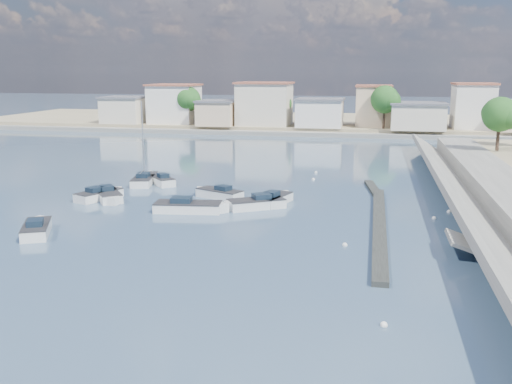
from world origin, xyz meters
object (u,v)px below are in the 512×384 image
motorboat_b (275,199)px  motorboat_f (161,181)px  motorboat_a (37,229)px  motorboat_g (109,196)px  motorboat_c (218,194)px  motorboat_h (192,207)px  motorboat_e (101,195)px  motorboat_d (253,204)px  sailboat (145,179)px

motorboat_b → motorboat_f: (-13.57, 6.43, 0.00)m
motorboat_a → motorboat_b: same height
motorboat_g → motorboat_c: bearing=17.7°
motorboat_g → motorboat_h: (9.10, -2.71, -0.00)m
motorboat_c → motorboat_f: same height
motorboat_c → motorboat_h: (-0.71, -5.84, -0.00)m
motorboat_e → motorboat_b: bearing=5.2°
motorboat_a → motorboat_c: (9.99, 14.70, 0.00)m
motorboat_f → motorboat_e: bearing=-110.9°
motorboat_d → motorboat_f: bearing=143.9°
motorboat_b → motorboat_d: 2.80m
motorboat_c → motorboat_h: 5.88m
motorboat_a → motorboat_b: size_ratio=1.00×
motorboat_e → motorboat_f: 8.50m
motorboat_b → motorboat_d: size_ratio=0.94×
motorboat_a → motorboat_b: 20.76m
motorboat_c → motorboat_h: bearing=-96.9°
motorboat_a → motorboat_f: bearing=83.5°
motorboat_e → motorboat_h: (10.03, -3.05, 0.00)m
sailboat → motorboat_g: bearing=-90.8°
motorboat_b → sailboat: size_ratio=0.56×
motorboat_b → motorboat_g: same height
motorboat_e → sailboat: sailboat is taller
motorboat_a → motorboat_h: bearing=43.7°
motorboat_c → sailboat: bearing=150.7°
motorboat_d → motorboat_h: (-4.98, -2.25, 0.00)m
motorboat_g → motorboat_e: bearing=160.0°
motorboat_d → motorboat_e: (-15.01, 0.81, 0.00)m
motorboat_a → sailboat: (0.31, 20.14, 0.04)m
motorboat_d → motorboat_h: size_ratio=0.82×
motorboat_f → motorboat_g: (-2.09, -8.28, 0.00)m
motorboat_a → motorboat_d: (14.26, 11.10, -0.00)m
motorboat_h → sailboat: (-8.97, 11.28, 0.04)m
motorboat_b → motorboat_h: 7.99m
motorboat_c → motorboat_g: size_ratio=1.01×
motorboat_g → motorboat_h: size_ratio=0.77×
motorboat_a → motorboat_f: (2.27, 19.85, -0.00)m
motorboat_c → motorboat_g: 10.29m
motorboat_b → motorboat_c: same height
motorboat_b → sailboat: sailboat is taller
motorboat_f → motorboat_a: bearing=-96.5°
motorboat_e → motorboat_c: bearing=14.5°
motorboat_e → motorboat_h: 10.49m
motorboat_g → sailboat: bearing=89.2°
motorboat_c → motorboat_g: (-9.81, -3.13, 0.00)m
motorboat_a → motorboat_d: same height
motorboat_c → sailboat: 11.11m
motorboat_b → motorboat_e: 16.66m
motorboat_e → motorboat_g: bearing=-20.0°
motorboat_a → motorboat_b: bearing=40.3°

